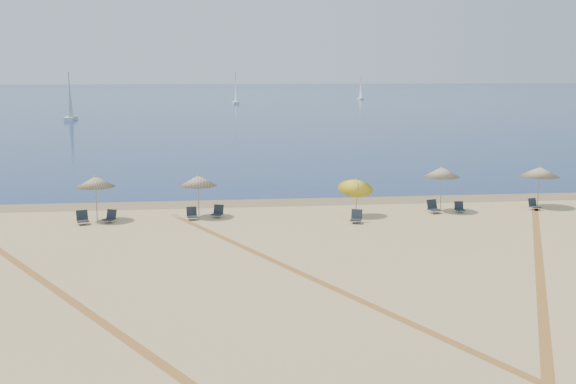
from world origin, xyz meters
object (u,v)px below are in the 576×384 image
Objects in this scene: chair_7 at (433,207)px; chair_9 at (534,205)px; umbrella_1 at (95,182)px; chair_5 at (218,212)px; umbrella_2 at (198,181)px; umbrella_5 at (540,172)px; chair_3 at (110,217)px; sailboat_0 at (361,92)px; chair_6 at (356,217)px; sailboat_2 at (236,94)px; umbrella_4 at (442,172)px; chair_4 at (192,214)px; sailboat_1 at (70,106)px; umbrella_3 at (356,184)px; chair_2 at (83,218)px; chair_8 at (459,208)px.

chair_9 is (6.03, 0.23, -0.04)m from chair_7.
umbrella_1 is 6.63m from chair_5.
umbrella_5 is (19.66, 0.51, 0.09)m from umbrella_2.
sailboat_0 reaches higher than chair_3.
sailboat_2 is (-0.79, 135.85, 2.04)m from chair_6.
umbrella_5 is at bearing 1.96° from umbrella_1.
umbrella_4 is at bearing 24.41° from chair_7.
umbrella_2 is 0.96× the size of umbrella_5.
chair_5 is (1.38, 0.42, 0.00)m from chair_4.
chair_6 is (-11.45, -3.03, -1.77)m from umbrella_5.
umbrella_2 is 81.53m from sailboat_1.
umbrella_3 is 10.70m from chair_9.
sailboat_1 is at bearing -130.46° from sailboat_0.
sailboat_1 reaches higher than chair_2.
umbrella_4 is 3.13× the size of chair_6.
chair_6 is 5.25m from chair_7.
chair_4 is 0.98× the size of chair_9.
umbrella_4 is 3.18× the size of chair_3.
chair_8 is at bearing -168.84° from umbrella_5.
sailboat_0 reaches higher than chair_5.
chair_3 is 0.10× the size of sailboat_2.
sailboat_0 is at bearing 81.22° from umbrella_5.
umbrella_5 is 133.38m from sailboat_2.
umbrella_1 is 1.02× the size of umbrella_3.
chair_7 is (19.01, 0.75, 0.01)m from chair_2.
chair_3 is at bearing 166.26° from chair_9.
umbrella_1 is 5.38m from umbrella_2.
chair_7 is at bearing -101.66° from sailboat_0.
chair_7 is at bearing -171.72° from umbrella_5.
umbrella_4 is (5.11, 0.90, 0.45)m from umbrella_3.
umbrella_1 is 134.28m from sailboat_2.
umbrella_1 is at bearing 165.15° from chair_7.
chair_8 is 0.08× the size of sailboat_2.
chair_8 is at bearing 37.29° from chair_6.
sailboat_0 reaches higher than umbrella_3.
umbrella_5 is 0.31× the size of sailboat_1.
chair_4 is 13.40m from chair_7.
sailboat_2 reaches higher than chair_2.
chair_2 is at bearing -165.71° from chair_6.
chair_9 is 0.09× the size of sailboat_2.
umbrella_5 reaches higher than chair_5.
chair_3 is at bearing -107.66° from sailboat_0.
umbrella_3 is at bearing -10.71° from chair_4.
sailboat_2 reaches higher than chair_3.
chair_7 is at bearing 21.57° from chair_5.
chair_3 is 0.98× the size of chair_6.
sailboat_1 reaches higher than chair_3.
umbrella_4 is at bearing -175.25° from umbrella_5.
sailboat_1 is at bearing 126.76° from chair_3.
chair_2 is at bearing -79.52° from sailboat_1.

